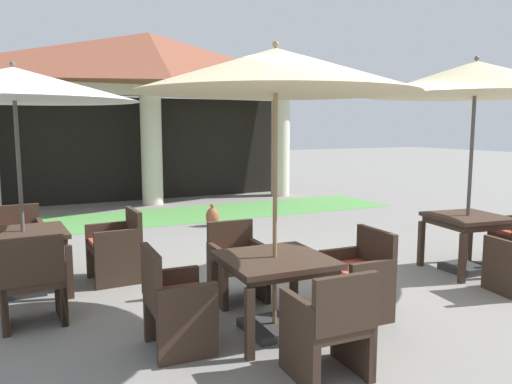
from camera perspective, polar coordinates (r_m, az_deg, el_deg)
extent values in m
plane|color=gray|center=(5.86, 7.04, -11.52)|extent=(60.00, 60.00, 0.00)
cylinder|color=beige|center=(12.40, -11.85, 4.64)|extent=(0.51, 0.51, 2.62)
cylinder|color=beige|center=(13.72, 2.80, 5.06)|extent=(0.51, 0.51, 2.62)
cube|color=beige|center=(12.41, -12.04, 11.25)|extent=(7.94, 0.70, 0.24)
pyramid|color=brown|center=(12.48, -12.13, 14.62)|extent=(8.34, 2.69, 1.23)
cube|color=black|center=(13.27, -12.82, 4.79)|extent=(7.74, 0.16, 2.62)
cube|color=#519347|center=(10.84, -9.34, -2.66)|extent=(10.14, 2.05, 0.01)
cube|color=#38281E|center=(6.25, -25.10, -4.29)|extent=(0.95, 0.95, 0.05)
cube|color=#38281E|center=(6.26, -25.07, -4.85)|extent=(0.87, 0.87, 0.08)
cube|color=#38281E|center=(5.97, -20.55, -8.57)|extent=(0.07, 0.07, 0.61)
cube|color=#38281E|center=(6.78, -21.56, -6.71)|extent=(0.07, 0.07, 0.61)
cube|color=#2D2D2D|center=(6.41, -24.77, -10.10)|extent=(0.42, 0.42, 0.09)
cylinder|color=#4C4742|center=(6.18, -25.34, -0.11)|extent=(0.05, 0.05, 2.33)
cone|color=white|center=(6.15, -25.99, 11.06)|extent=(2.70, 2.70, 0.36)
sphere|color=#4C4742|center=(6.17, -26.10, 13.02)|extent=(0.06, 0.06, 0.06)
cube|color=#38281E|center=(5.34, -24.24, -9.35)|extent=(0.57, 0.52, 0.07)
cube|color=#C64C38|center=(5.33, -24.27, -8.74)|extent=(0.53, 0.47, 0.05)
cube|color=#38281E|center=(5.06, -24.19, -7.23)|extent=(0.56, 0.08, 0.45)
cube|color=#38281E|center=(5.37, -26.95, -10.62)|extent=(0.08, 0.49, 0.63)
cube|color=#38281E|center=(5.40, -21.41, -10.20)|extent=(0.08, 0.49, 0.63)
cube|color=#38281E|center=(5.61, -26.87, -11.14)|extent=(0.06, 0.06, 0.38)
cube|color=#38281E|center=(5.64, -21.72, -10.76)|extent=(0.06, 0.06, 0.38)
cube|color=#38281E|center=(5.20, -26.70, -12.61)|extent=(0.06, 0.06, 0.38)
cube|color=#38281E|center=(5.23, -21.13, -12.18)|extent=(0.06, 0.06, 0.38)
cube|color=#38281E|center=(6.44, -15.99, -6.03)|extent=(0.59, 0.60, 0.07)
cube|color=#C64C38|center=(6.42, -16.01, -5.51)|extent=(0.54, 0.55, 0.05)
cube|color=#38281E|center=(6.45, -13.79, -3.74)|extent=(0.08, 0.58, 0.41)
cube|color=#38281E|center=(6.20, -15.42, -7.36)|extent=(0.57, 0.08, 0.69)
cube|color=#38281E|center=(6.71, -16.47, -6.27)|extent=(0.57, 0.08, 0.69)
cube|color=#38281E|center=(6.20, -17.70, -8.84)|extent=(0.06, 0.06, 0.40)
cube|color=#38281E|center=(6.69, -18.55, -7.67)|extent=(0.06, 0.06, 0.40)
cube|color=#38281E|center=(6.31, -13.12, -8.40)|extent=(0.06, 0.06, 0.40)
cube|color=#38281E|center=(6.79, -14.30, -7.28)|extent=(0.06, 0.06, 0.40)
cube|color=#38281E|center=(7.28, -25.48, -4.94)|extent=(0.59, 0.56, 0.07)
cube|color=#C64C38|center=(7.27, -25.51, -4.48)|extent=(0.54, 0.52, 0.05)
cube|color=#38281E|center=(7.49, -25.69, -2.82)|extent=(0.57, 0.08, 0.39)
cube|color=#38281E|center=(7.32, -23.37, -5.52)|extent=(0.08, 0.54, 0.67)
cube|color=#38281E|center=(7.12, -23.19, -7.01)|extent=(0.06, 0.06, 0.39)
cube|color=#38281E|center=(7.58, -23.54, -6.15)|extent=(0.06, 0.06, 0.39)
cube|color=#38281E|center=(7.09, 23.07, -2.66)|extent=(0.99, 0.99, 0.05)
cube|color=#38281E|center=(7.10, 23.04, -3.19)|extent=(0.91, 0.91, 0.08)
cube|color=#38281E|center=(6.62, 22.55, -7.03)|extent=(0.08, 0.08, 0.62)
cube|color=#38281E|center=(7.23, 18.37, -5.63)|extent=(0.08, 0.08, 0.62)
cube|color=#38281E|center=(7.73, 23.19, -5.02)|extent=(0.08, 0.08, 0.62)
cube|color=#2D2D2D|center=(7.24, 22.78, -8.00)|extent=(0.49, 0.49, 0.09)
cylinder|color=#4C4742|center=(7.02, 23.28, 1.39)|extent=(0.05, 0.05, 2.46)
cone|color=beige|center=(7.02, 23.83, 11.80)|extent=(2.74, 2.74, 0.43)
sphere|color=#4C4742|center=(7.04, 23.94, 13.79)|extent=(0.06, 0.06, 0.06)
cube|color=#38281E|center=(6.37, 26.29, -7.71)|extent=(0.13, 0.54, 0.64)
cube|color=#38281E|center=(6.58, 24.79, -8.40)|extent=(0.06, 0.06, 0.36)
cube|color=#38281E|center=(7.93, 26.54, -4.78)|extent=(0.57, 0.14, 0.65)
cube|color=#38281E|center=(7.78, 25.18, -5.96)|extent=(0.06, 0.06, 0.38)
cube|color=#38281E|center=(4.64, 2.15, -7.72)|extent=(0.99, 0.99, 0.05)
cube|color=#38281E|center=(4.66, 2.15, -8.33)|extent=(0.91, 0.91, 0.05)
cube|color=#38281E|center=(4.21, -0.73, -14.87)|extent=(0.07, 0.07, 0.61)
cube|color=#38281E|center=(4.61, 9.69, -12.97)|extent=(0.07, 0.07, 0.61)
cube|color=#38281E|center=(4.98, -4.81, -11.27)|extent=(0.07, 0.07, 0.61)
cube|color=#38281E|center=(5.32, 4.35, -10.03)|extent=(0.07, 0.07, 0.61)
cube|color=#2D2D2D|center=(4.85, 2.11, -15.16)|extent=(0.54, 0.54, 0.07)
cylinder|color=olive|center=(4.54, 2.18, -1.75)|extent=(0.04, 0.04, 2.36)
cone|color=beige|center=(4.50, 2.26, 13.71)|extent=(2.51, 2.51, 0.39)
sphere|color=olive|center=(4.53, 2.28, 16.53)|extent=(0.06, 0.06, 0.06)
cube|color=#38281E|center=(4.42, -8.78, -12.40)|extent=(0.53, 0.58, 0.07)
cube|color=#C64C38|center=(4.40, -8.79, -11.67)|extent=(0.49, 0.53, 0.05)
cube|color=#38281E|center=(4.29, -11.90, -9.40)|extent=(0.08, 0.56, 0.46)
cube|color=#38281E|center=(4.69, -9.61, -12.40)|extent=(0.51, 0.08, 0.64)
cube|color=#38281E|center=(4.22, -7.79, -14.69)|extent=(0.51, 0.08, 0.64)
cube|color=#38281E|center=(4.79, -6.85, -13.63)|extent=(0.06, 0.06, 0.37)
cube|color=#38281E|center=(4.34, -4.81, -15.89)|extent=(0.06, 0.06, 0.37)
cube|color=#38281E|center=(4.68, -12.31, -14.23)|extent=(0.06, 0.06, 0.37)
cube|color=#38281E|center=(4.23, -10.86, -16.67)|extent=(0.06, 0.06, 0.37)
cube|color=#38281E|center=(3.98, 8.09, -14.77)|extent=(0.55, 0.55, 0.07)
cube|color=#C64C38|center=(3.96, 8.11, -13.97)|extent=(0.50, 0.51, 0.05)
cube|color=#38281E|center=(3.70, 10.24, -12.49)|extent=(0.53, 0.08, 0.42)
cube|color=#38281E|center=(3.90, 4.89, -16.49)|extent=(0.08, 0.54, 0.65)
cube|color=#38281E|center=(4.14, 11.05, -15.13)|extent=(0.08, 0.54, 0.65)
cube|color=#38281E|center=(4.15, 3.31, -17.05)|extent=(0.06, 0.06, 0.37)
cube|color=#38281E|center=(4.37, 9.05, -15.83)|extent=(0.06, 0.06, 0.37)
cube|color=#38281E|center=(3.77, 6.83, -19.74)|extent=(0.06, 0.06, 0.37)
cube|color=#38281E|center=(4.01, 12.95, -18.13)|extent=(0.06, 0.06, 0.37)
cube|color=#38281E|center=(5.16, 11.37, -9.27)|extent=(0.54, 0.61, 0.07)
cube|color=#C64C38|center=(5.15, 11.39, -8.63)|extent=(0.49, 0.56, 0.05)
cube|color=#38281E|center=(5.24, 13.57, -6.37)|extent=(0.08, 0.60, 0.41)
cube|color=#38281E|center=(4.99, 13.20, -11.28)|extent=(0.52, 0.08, 0.64)
cube|color=#38281E|center=(5.41, 9.62, -9.66)|extent=(0.52, 0.08, 0.64)
cube|color=#38281E|center=(4.90, 10.90, -13.05)|extent=(0.06, 0.06, 0.40)
cube|color=#38281E|center=(5.33, 7.54, -11.28)|extent=(0.06, 0.06, 0.40)
cube|color=#38281E|center=(5.17, 15.19, -12.09)|extent=(0.06, 0.06, 0.40)
cube|color=#38281E|center=(5.57, 11.65, -10.53)|extent=(0.06, 0.06, 0.40)
cube|color=#38281E|center=(5.52, -2.06, -8.40)|extent=(0.55, 0.55, 0.07)
cube|color=#C64C38|center=(5.51, -2.06, -7.80)|extent=(0.51, 0.50, 0.05)
cube|color=#38281E|center=(5.68, -2.98, -5.39)|extent=(0.54, 0.08, 0.42)
cube|color=#38281E|center=(5.64, 0.31, -8.90)|extent=(0.08, 0.53, 0.63)
cube|color=#38281E|center=(5.46, -4.50, -9.47)|extent=(0.08, 0.53, 0.63)
cube|color=#38281E|center=(5.47, 1.26, -10.90)|extent=(0.06, 0.06, 0.36)
cube|color=#38281E|center=(5.30, -3.53, -11.55)|extent=(0.06, 0.06, 0.36)
cube|color=#38281E|center=(5.88, -0.71, -9.58)|extent=(0.06, 0.06, 0.36)
cube|color=#38281E|center=(5.72, -5.20, -10.11)|extent=(0.06, 0.06, 0.36)
ellipsoid|color=brown|center=(9.62, -5.01, -2.85)|extent=(0.25, 0.25, 0.35)
sphere|color=brown|center=(9.58, -5.03, -1.58)|extent=(0.08, 0.08, 0.08)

